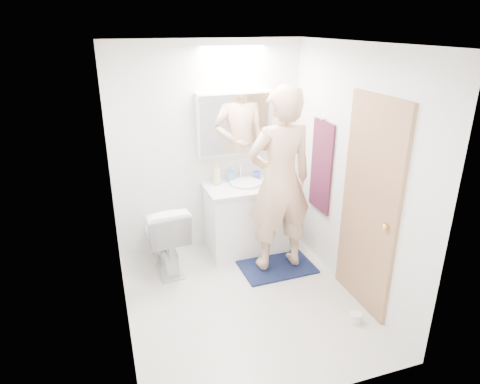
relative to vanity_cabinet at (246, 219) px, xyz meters
name	(u,v)px	position (x,y,z in m)	size (l,w,h in m)	color
floor	(243,300)	(-0.37, -0.96, -0.39)	(2.50, 2.50, 0.00)	silver
ceiling	(244,43)	(-0.37, -0.96, 2.01)	(2.50, 2.50, 0.00)	white
wall_back	(208,149)	(-0.37, 0.29, 0.81)	(2.50, 2.50, 0.00)	white
wall_front	(309,255)	(-0.37, -2.21, 0.81)	(2.50, 2.50, 0.00)	white
wall_left	(115,203)	(-1.47, -0.96, 0.81)	(2.50, 2.50, 0.00)	white
wall_right	(352,174)	(0.73, -0.96, 0.81)	(2.50, 2.50, 0.00)	white
vanity_cabinet	(246,219)	(0.00, 0.00, 0.00)	(0.90, 0.55, 0.78)	white
countertop	(247,187)	(0.00, 0.00, 0.41)	(0.95, 0.58, 0.04)	silver
sink_basin	(246,183)	(0.00, 0.03, 0.45)	(0.36, 0.36, 0.03)	silver
faucet	(240,173)	(0.00, 0.22, 0.51)	(0.02, 0.02, 0.16)	white
medicine_cabinet	(235,123)	(-0.07, 0.21, 1.11)	(0.88, 0.14, 0.70)	white
mirror_panel	(237,125)	(-0.07, 0.13, 1.11)	(0.84, 0.01, 0.66)	silver
toilet	(164,236)	(-0.99, -0.11, 0.01)	(0.44, 0.78, 0.79)	white
bath_rug	(277,266)	(0.18, -0.51, -0.38)	(0.80, 0.55, 0.02)	#151F44
person	(280,181)	(0.18, -0.51, 0.64)	(0.72, 0.47, 1.96)	tan
door	(369,207)	(0.71, -1.31, 0.61)	(0.04, 0.80, 2.00)	tan
door_knob	(385,227)	(0.67, -1.61, 0.56)	(0.06, 0.06, 0.06)	gold
towel	(321,167)	(0.71, -0.41, 0.71)	(0.02, 0.42, 1.00)	#101733
towel_hook	(324,119)	(0.70, -0.41, 1.23)	(0.02, 0.02, 0.07)	silver
soap_bottle_a	(217,174)	(-0.31, 0.15, 0.55)	(0.09, 0.09, 0.24)	#CECC85
soap_bottle_b	(231,174)	(-0.13, 0.18, 0.52)	(0.08, 0.08, 0.18)	#5689B9
toothbrush_cup	(257,175)	(0.18, 0.16, 0.48)	(0.10, 0.10, 0.09)	#4553CF
toilet_paper_roll	(356,318)	(0.49, -1.61, -0.34)	(0.11, 0.11, 0.10)	silver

